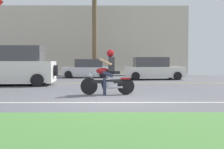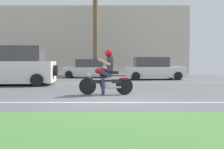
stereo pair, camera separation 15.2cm
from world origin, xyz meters
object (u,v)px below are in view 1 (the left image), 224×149
(motorcyclist, at_px, (108,76))
(suv_nearby, at_px, (8,66))
(parked_car_0, at_px, (9,69))
(parked_car_2, at_px, (153,69))
(parked_car_1, at_px, (87,69))

(motorcyclist, distance_m, suv_nearby, 6.77)
(parked_car_0, relative_size, parked_car_2, 1.07)
(motorcyclist, xyz_separation_m, parked_car_2, (3.14, 9.29, 0.02))
(suv_nearby, relative_size, parked_car_0, 1.16)
(motorcyclist, bearing_deg, parked_car_0, 125.78)
(suv_nearby, distance_m, parked_car_2, 9.81)
(motorcyclist, distance_m, parked_car_2, 9.81)
(parked_car_0, height_order, parked_car_1, same)
(suv_nearby, relative_size, parked_car_2, 1.24)
(motorcyclist, xyz_separation_m, parked_car_0, (-7.35, 10.20, -0.03))
(motorcyclist, distance_m, parked_car_0, 12.57)
(parked_car_1, height_order, parked_car_2, parked_car_2)
(suv_nearby, xyz_separation_m, parked_car_2, (8.40, 5.05, -0.26))
(suv_nearby, distance_m, parked_car_1, 8.21)
(motorcyclist, relative_size, parked_car_0, 0.46)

